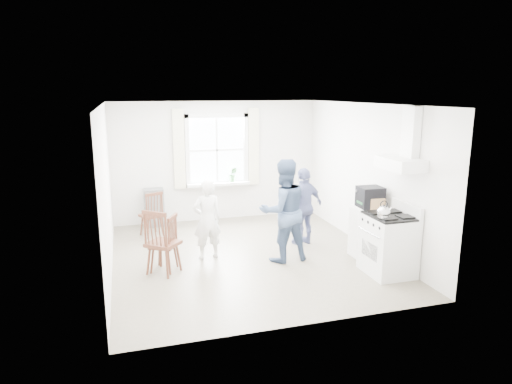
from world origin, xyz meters
name	(u,v)px	position (x,y,z in m)	size (l,w,h in m)	color
room_shell	(247,183)	(0.00, 0.00, 1.30)	(4.62, 5.12, 2.64)	#786E5C
window_assembly	(217,154)	(0.00, 2.45, 1.46)	(1.88, 0.24, 1.70)	white
range_hood	(404,153)	(2.07, -1.35, 1.90)	(0.45, 0.76, 0.94)	white
shelf_unit	(154,207)	(-1.40, 2.33, 0.40)	(0.40, 0.30, 0.80)	slate
gas_stove	(388,244)	(1.91, -1.35, 0.48)	(0.68, 0.76, 1.12)	silver
kettle	(384,212)	(1.70, -1.48, 1.04)	(0.19, 0.19, 0.27)	silver
low_cabinet	(369,232)	(1.98, -0.65, 0.45)	(0.50, 0.55, 0.90)	white
stereo_stack	(370,197)	(1.96, -0.66, 1.07)	(0.41, 0.37, 0.35)	black
cardboard_box	(375,203)	(2.00, -0.76, 0.99)	(0.29, 0.20, 0.18)	tan
windsor_chair_a	(153,209)	(-1.47, 1.56, 0.55)	(0.50, 0.50, 0.91)	#482417
windsor_chair_b	(158,236)	(-1.53, -0.42, 0.64)	(0.62, 0.62, 1.05)	#482417
windsor_chair_c	(169,237)	(-1.35, -0.27, 0.56)	(0.51, 0.52, 0.92)	#482417
person_left	(207,220)	(-0.67, 0.10, 0.69)	(0.50, 0.50, 1.37)	white
person_mid	(283,211)	(0.53, -0.35, 0.87)	(0.84, 0.84, 1.73)	#3F5476
person_right	(304,206)	(1.19, 0.34, 0.72)	(0.85, 0.85, 1.45)	navy
potted_plant	(233,175)	(0.33, 2.36, 1.01)	(0.18, 0.18, 0.32)	#2F6A30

